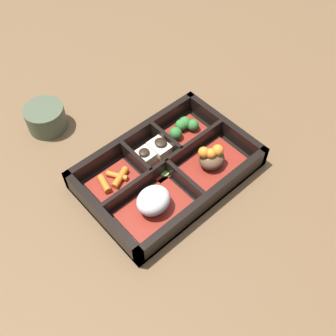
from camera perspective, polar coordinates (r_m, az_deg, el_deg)
The scene contains 10 objects.
ground_plane at distance 0.78m, azimuth 0.00°, elevation -1.10°, with size 3.00×3.00×0.00m, color brown.
bento_base at distance 0.78m, azimuth 0.00°, elevation -0.89°, with size 0.33×0.22×0.01m.
bento_rim at distance 0.76m, azimuth -0.11°, elevation 0.06°, with size 0.33×0.22×0.05m.
bowl_stew at distance 0.77m, azimuth 6.32°, elevation 1.24°, with size 0.13×0.08×0.05m.
bowl_rice at distance 0.71m, azimuth -2.11°, elevation -5.01°, with size 0.13×0.08×0.05m.
bowl_greens at distance 0.83m, azimuth 2.34°, elevation 5.72°, with size 0.09×0.07×0.03m.
bowl_tofu at distance 0.79m, azimuth -2.19°, elevation 2.31°, with size 0.08×0.07×0.04m.
bowl_carrots at distance 0.76m, azimuth -7.79°, elevation -1.90°, with size 0.09×0.07×0.02m.
bowl_pickles at distance 0.77m, azimuth -0.70°, elevation -0.61°, with size 0.04×0.04×0.01m.
tea_cup at distance 0.88m, azimuth -17.32°, elevation 7.04°, with size 0.08×0.08×0.05m.
Camera 1 is at (0.30, 0.34, 0.63)m, focal length 42.00 mm.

